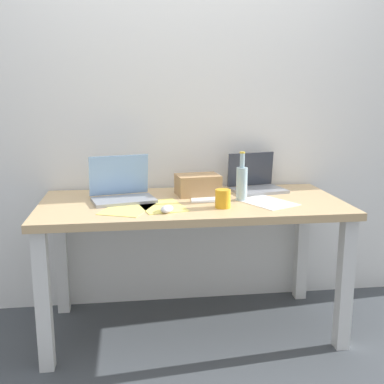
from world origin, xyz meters
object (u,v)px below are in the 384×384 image
laptop_right (256,183)px  laptop_left (122,191)px  computer_mouse (167,209)px  desk (192,219)px  coffee_mug (223,199)px  beer_bottle (242,182)px  cardboard_box (198,185)px

laptop_right → laptop_left: bearing=-169.2°
laptop_right → computer_mouse: laptop_right is taller
desk → coffee_mug: (0.14, -0.17, 0.15)m
beer_bottle → cardboard_box: 0.28m
laptop_right → cardboard_box: bearing=-169.0°
laptop_left → laptop_right: size_ratio=1.09×
laptop_right → coffee_mug: (-0.28, -0.39, -0.00)m
computer_mouse → coffee_mug: coffee_mug is taller
laptop_left → computer_mouse: 0.37m
cardboard_box → laptop_left: bearing=-169.3°
beer_bottle → cardboard_box: beer_bottle is taller
laptop_left → cardboard_box: 0.44m
laptop_left → beer_bottle: (0.65, -0.08, 0.05)m
desk → cardboard_box: cardboard_box is taller
desk → computer_mouse: size_ratio=16.38×
coffee_mug → cardboard_box: bearing=104.8°
computer_mouse → coffee_mug: size_ratio=1.05×
laptop_right → beer_bottle: (-0.14, -0.23, 0.05)m
desk → coffee_mug: size_ratio=17.24×
desk → coffee_mug: bearing=-50.7°
coffee_mug → desk: bearing=129.3°
computer_mouse → cardboard_box: cardboard_box is taller
cardboard_box → coffee_mug: (0.08, -0.32, -0.01)m
desk → laptop_right: bearing=27.9°
desk → computer_mouse: bearing=-124.9°
cardboard_box → coffee_mug: bearing=-75.2°
computer_mouse → coffee_mug: bearing=30.1°
cardboard_box → desk: bearing=-109.9°
beer_bottle → coffee_mug: 0.21m
beer_bottle → laptop_left: bearing=172.7°
desk → laptop_left: bearing=169.9°
laptop_left → coffee_mug: laptop_left is taller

